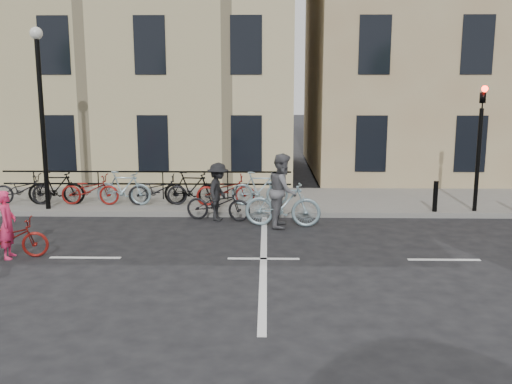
{
  "coord_description": "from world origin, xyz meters",
  "views": [
    {
      "loc": [
        0.07,
        -12.19,
        3.84
      ],
      "look_at": [
        -0.21,
        2.2,
        1.1
      ],
      "focal_mm": 40.0,
      "sensor_mm": 36.0,
      "label": 1
    }
  ],
  "objects_px": {
    "lamp_post": "(41,96)",
    "cyclist_grey": "(283,197)",
    "cyclist_pink": "(8,235)",
    "cyclist_dark": "(218,198)",
    "traffic_light": "(480,133)"
  },
  "relations": [
    {
      "from": "cyclist_pink",
      "to": "cyclist_dark",
      "type": "height_order",
      "value": "cyclist_dark"
    },
    {
      "from": "traffic_light",
      "to": "lamp_post",
      "type": "xyz_separation_m",
      "value": [
        -12.7,
        0.06,
        1.04
      ]
    },
    {
      "from": "cyclist_pink",
      "to": "cyclist_grey",
      "type": "distance_m",
      "value": 6.88
    },
    {
      "from": "lamp_post",
      "to": "traffic_light",
      "type": "bearing_deg",
      "value": -0.27
    },
    {
      "from": "cyclist_grey",
      "to": "lamp_post",
      "type": "bearing_deg",
      "value": 84.87
    },
    {
      "from": "cyclist_grey",
      "to": "cyclist_dark",
      "type": "xyz_separation_m",
      "value": [
        -1.81,
        0.67,
        -0.16
      ]
    },
    {
      "from": "cyclist_pink",
      "to": "lamp_post",
      "type": "bearing_deg",
      "value": 1.22
    },
    {
      "from": "lamp_post",
      "to": "cyclist_grey",
      "type": "relative_size",
      "value": 2.48
    },
    {
      "from": "traffic_light",
      "to": "cyclist_dark",
      "type": "xyz_separation_m",
      "value": [
        -7.51,
        -0.7,
        -1.8
      ]
    },
    {
      "from": "cyclist_pink",
      "to": "cyclist_dark",
      "type": "bearing_deg",
      "value": -59.2
    },
    {
      "from": "traffic_light",
      "to": "cyclist_dark",
      "type": "distance_m",
      "value": 7.76
    },
    {
      "from": "cyclist_dark",
      "to": "traffic_light",
      "type": "bearing_deg",
      "value": -74.53
    },
    {
      "from": "lamp_post",
      "to": "cyclist_pink",
      "type": "height_order",
      "value": "lamp_post"
    },
    {
      "from": "cyclist_pink",
      "to": "cyclist_dark",
      "type": "xyz_separation_m",
      "value": [
        4.38,
        3.66,
        0.12
      ]
    },
    {
      "from": "lamp_post",
      "to": "cyclist_dark",
      "type": "height_order",
      "value": "lamp_post"
    }
  ]
}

